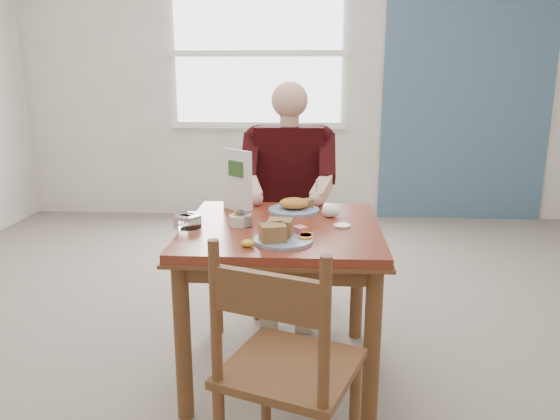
# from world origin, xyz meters

# --- Properties ---
(floor) EXTENTS (6.00, 6.00, 0.00)m
(floor) POSITION_xyz_m (0.00, 0.00, 0.00)
(floor) COLOR #72655C
(floor) RESTS_ON ground
(wall_back) EXTENTS (5.50, 0.00, 5.50)m
(wall_back) POSITION_xyz_m (0.00, 3.00, 1.40)
(wall_back) COLOR silver
(wall_back) RESTS_ON ground
(accent_panel) EXTENTS (1.60, 0.02, 2.80)m
(accent_panel) POSITION_xyz_m (1.60, 2.98, 1.40)
(accent_panel) COLOR #405E77
(accent_panel) RESTS_ON ground
(lemon_wedge) EXTENTS (0.06, 0.05, 0.03)m
(lemon_wedge) POSITION_xyz_m (-0.12, -0.33, 0.77)
(lemon_wedge) COLOR yellow
(lemon_wedge) RESTS_ON table
(napkin) EXTENTS (0.11, 0.10, 0.06)m
(napkin) POSITION_xyz_m (0.23, 0.17, 0.78)
(napkin) COLOR white
(napkin) RESTS_ON table
(metal_dish) EXTENTS (0.10, 0.10, 0.01)m
(metal_dish) POSITION_xyz_m (0.28, -0.01, 0.76)
(metal_dish) COLOR silver
(metal_dish) RESTS_ON table
(window) EXTENTS (1.72, 0.04, 1.42)m
(window) POSITION_xyz_m (-0.40, 2.97, 1.60)
(window) COLOR white
(window) RESTS_ON wall_back
(table) EXTENTS (0.92, 0.92, 0.75)m
(table) POSITION_xyz_m (0.00, 0.00, 0.64)
(table) COLOR brown
(table) RESTS_ON ground
(chair_far) EXTENTS (0.42, 0.42, 0.95)m
(chair_far) POSITION_xyz_m (0.00, 0.80, 0.48)
(chair_far) COLOR brown
(chair_far) RESTS_ON ground
(chair_near) EXTENTS (0.54, 0.54, 0.95)m
(chair_near) POSITION_xyz_m (0.06, -0.80, 0.48)
(chair_near) COLOR brown
(chair_near) RESTS_ON ground
(diner) EXTENTS (0.53, 0.56, 1.39)m
(diner) POSITION_xyz_m (0.00, 0.71, 0.81)
(diner) COLOR tan
(diner) RESTS_ON chair_far
(near_plate) EXTENTS (0.29, 0.29, 0.08)m
(near_plate) POSITION_xyz_m (0.01, -0.24, 0.78)
(near_plate) COLOR white
(near_plate) RESTS_ON table
(far_plate) EXTENTS (0.34, 0.34, 0.07)m
(far_plate) POSITION_xyz_m (0.05, 0.27, 0.78)
(far_plate) COLOR white
(far_plate) RESTS_ON table
(caddy) EXTENTS (0.12, 0.12, 0.07)m
(caddy) POSITION_xyz_m (-0.20, -0.01, 0.78)
(caddy) COLOR white
(caddy) RESTS_ON table
(shakers) EXTENTS (0.09, 0.07, 0.08)m
(shakers) POSITION_xyz_m (-0.18, -0.03, 0.79)
(shakers) COLOR white
(shakers) RESTS_ON table
(creamer) EXTENTS (0.17, 0.17, 0.06)m
(creamer) POSITION_xyz_m (-0.43, -0.05, 0.78)
(creamer) COLOR white
(creamer) RESTS_ON table
(menu) EXTENTS (0.17, 0.16, 0.31)m
(menu) POSITION_xyz_m (-0.24, 0.25, 0.91)
(menu) COLOR white
(menu) RESTS_ON table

